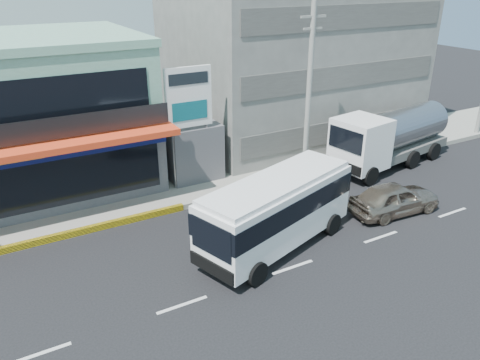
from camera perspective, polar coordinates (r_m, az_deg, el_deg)
name	(u,v)px	position (r m, az deg, el deg)	size (l,w,h in m)	color
ground	(293,267)	(20.07, 6.44, -10.52)	(120.00, 120.00, 0.00)	black
sidewalk	(271,167)	(29.42, 3.80, 1.64)	(70.00, 5.00, 0.30)	gray
shop_building	(29,119)	(28.23, -24.37, 6.83)	(12.40, 11.70, 8.00)	#49484E
concrete_building	(291,39)	(34.85, 6.25, 16.76)	(16.00, 12.00, 14.00)	gray
gap_structure	(180,144)	(28.78, -7.28, 4.39)	(3.00, 6.00, 3.50)	#49484E
satellite_dish	(185,119)	(27.33, -6.67, 7.39)	(1.50, 1.50, 0.15)	slate
billboard	(189,104)	(25.18, -6.25, 9.16)	(2.60, 0.18, 6.90)	gray
utility_pole_near	(309,93)	(26.81, 8.39, 10.45)	(1.60, 0.30, 10.00)	#999993
minibus	(277,207)	(20.40, 4.50, -3.33)	(8.32, 4.85, 3.32)	white
sedan	(395,198)	(25.00, 18.34, -2.13)	(1.94, 4.83, 1.64)	tan
tanker_truck	(389,137)	(30.72, 17.66, 5.04)	(9.38, 4.10, 3.58)	white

